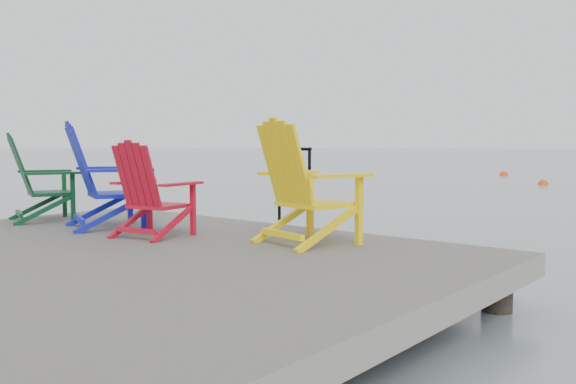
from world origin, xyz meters
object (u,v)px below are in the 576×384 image
Objects in this scene: chair_yellow at (304,183)px; buoy_b at (504,175)px; chair_green at (39,178)px; chair_red at (150,190)px; chair_blue at (102,176)px; buoy_a at (543,185)px; handrail at (294,179)px.

chair_yellow reaches higher than buoy_b.
chair_green is 2.09m from chair_red.
chair_blue is 0.97m from chair_red.
chair_red is 18.88m from buoy_a.
handrail is 2.14m from chair_blue.
chair_red reaches higher than buoy_a.
buoy_a is (-1.87, 18.77, -0.97)m from chair_red.
chair_green is (-2.69, -1.61, -0.02)m from handrail.
buoy_b is (-4.38, 24.29, -1.08)m from chair_blue.
buoy_a is at bearing 85.93° from chair_red.
chair_yellow is 2.80× the size of buoy_b.
chair_green is 2.82× the size of buoy_a.
chair_blue is 1.22× the size of chair_red.
chair_green is at bearing -148.55° from chair_blue.
chair_green is at bearing -155.65° from chair_yellow.
chair_red is (0.96, -0.08, -0.10)m from chair_blue.
chair_red reaches higher than handrail.
chair_green is 3.60m from chair_yellow.
chair_red is at bearing -142.68° from chair_yellow.
chair_yellow is at bearing 33.26° from chair_green.
chair_red is 24.98m from buoy_b.
chair_green is 1.14m from chair_blue.
chair_blue reaches higher than buoy_a.
chair_green reaches higher than buoy_b.
chair_blue is 18.73m from buoy_a.
chair_blue is (-1.57, -1.46, 0.04)m from handrail.
chair_green is at bearing -149.18° from handrail.
chair_red is at bearing -84.30° from buoy_a.
handrail is at bearing -75.40° from buoy_b.
chair_green is 0.91× the size of chair_yellow.
chair_blue reaches higher than buoy_b.
buoy_a is (-3.32, 18.11, -1.07)m from chair_yellow.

